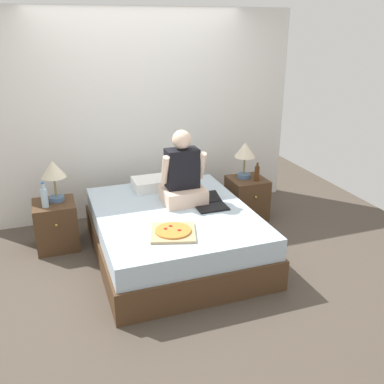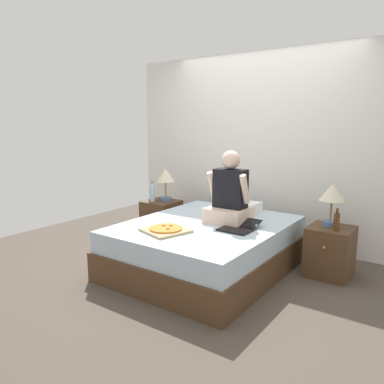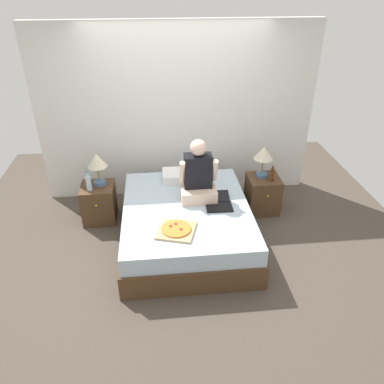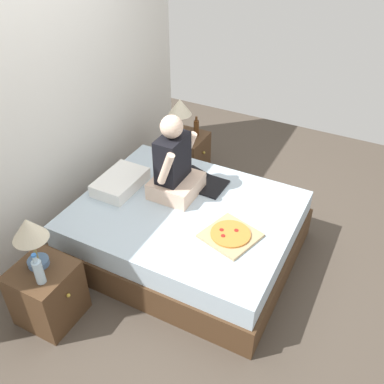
{
  "view_description": "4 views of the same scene",
  "coord_description": "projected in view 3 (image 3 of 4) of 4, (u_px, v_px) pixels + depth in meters",
  "views": [
    {
      "loc": [
        -1.16,
        -3.84,
        2.3
      ],
      "look_at": [
        0.12,
        -0.23,
        0.8
      ],
      "focal_mm": 40.0,
      "sensor_mm": 36.0,
      "label": 1
    },
    {
      "loc": [
        2.14,
        -3.28,
        1.59
      ],
      "look_at": [
        -0.15,
        -0.06,
        0.86
      ],
      "focal_mm": 35.0,
      "sensor_mm": 36.0,
      "label": 2
    },
    {
      "loc": [
        -0.33,
        -3.86,
        3.0
      ],
      "look_at": [
        0.07,
        -0.01,
        0.73
      ],
      "focal_mm": 35.0,
      "sensor_mm": 36.0,
      "label": 3
    },
    {
      "loc": [
        -2.59,
        -1.41,
        2.9
      ],
      "look_at": [
        -0.08,
        -0.11,
        0.79
      ],
      "focal_mm": 40.0,
      "sensor_mm": 36.0,
      "label": 4
    }
  ],
  "objects": [
    {
      "name": "ground_plane",
      "position": [
        187.0,
        240.0,
        4.86
      ],
      "size": [
        5.94,
        5.94,
        0.0
      ],
      "primitive_type": "plane",
      "color": "#4C4238"
    },
    {
      "name": "wall_back",
      "position": [
        177.0,
        114.0,
        5.37
      ],
      "size": [
        3.94,
        0.12,
        2.5
      ],
      "primitive_type": "cube",
      "color": "silver",
      "rests_on": "ground"
    },
    {
      "name": "bed",
      "position": [
        186.0,
        224.0,
        4.73
      ],
      "size": [
        1.59,
        1.95,
        0.52
      ],
      "color": "#4C331E",
      "rests_on": "ground"
    },
    {
      "name": "nightstand_left",
      "position": [
        99.0,
        203.0,
        5.15
      ],
      "size": [
        0.44,
        0.47,
        0.52
      ],
      "color": "#4C331E",
      "rests_on": "ground"
    },
    {
      "name": "lamp_on_left_nightstand",
      "position": [
        97.0,
        163.0,
        4.9
      ],
      "size": [
        0.26,
        0.26,
        0.45
      ],
      "color": "#4C6B93",
      "rests_on": "nightstand_left"
    },
    {
      "name": "water_bottle",
      "position": [
        89.0,
        182.0,
        4.88
      ],
      "size": [
        0.07,
        0.07,
        0.28
      ],
      "color": "silver",
      "rests_on": "nightstand_left"
    },
    {
      "name": "nightstand_right",
      "position": [
        263.0,
        194.0,
        5.35
      ],
      "size": [
        0.44,
        0.47,
        0.52
      ],
      "color": "#4C331E",
      "rests_on": "ground"
    },
    {
      "name": "lamp_on_right_nightstand",
      "position": [
        264.0,
        155.0,
        5.1
      ],
      "size": [
        0.26,
        0.26,
        0.45
      ],
      "color": "#4C6B93",
      "rests_on": "nightstand_right"
    },
    {
      "name": "beer_bottle",
      "position": [
        272.0,
        175.0,
        5.09
      ],
      "size": [
        0.06,
        0.06,
        0.23
      ],
      "color": "#512D14",
      "rests_on": "nightstand_right"
    },
    {
      "name": "pillow",
      "position": [
        182.0,
        176.0,
        5.16
      ],
      "size": [
        0.52,
        0.34,
        0.12
      ],
      "primitive_type": "cube",
      "color": "white",
      "rests_on": "bed"
    },
    {
      "name": "person_seated",
      "position": [
        198.0,
        177.0,
        4.63
      ],
      "size": [
        0.47,
        0.4,
        0.78
      ],
      "color": "beige",
      "rests_on": "bed"
    },
    {
      "name": "laptop",
      "position": [
        218.0,
        203.0,
        4.61
      ],
      "size": [
        0.32,
        0.42,
        0.07
      ],
      "color": "black",
      "rests_on": "bed"
    },
    {
      "name": "pizza_box",
      "position": [
        176.0,
        230.0,
        4.14
      ],
      "size": [
        0.5,
        0.5,
        0.05
      ],
      "color": "tan",
      "rests_on": "bed"
    }
  ]
}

